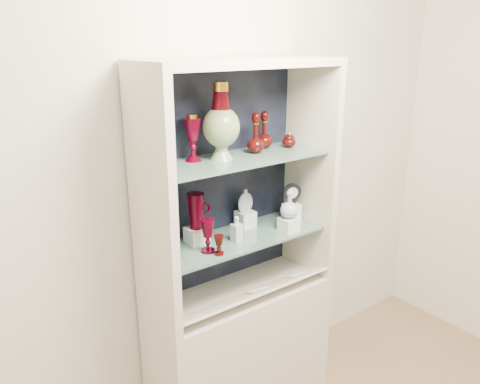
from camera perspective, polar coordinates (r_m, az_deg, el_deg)
wall_back at (r=2.46m, az=-3.07°, el=3.48°), size 3.50×0.02×2.80m
cabinet_base at (r=2.75m, az=0.00°, el=-18.67°), size 1.00×0.40×0.75m
cabinet_back_panel at (r=2.46m, az=-2.65°, el=1.65°), size 0.98×0.02×1.15m
cabinet_side_left at (r=2.07m, az=-10.68°, el=-1.79°), size 0.04×0.40×1.15m
cabinet_side_right at (r=2.62m, az=8.46°, el=2.46°), size 0.04×0.40×1.15m
cabinet_top_cap at (r=2.21m, az=0.00°, el=15.49°), size 1.00×0.40×0.04m
shelf_lower at (r=2.42m, az=-0.28°, el=-5.65°), size 0.92×0.34×0.01m
shelf_upper at (r=2.29m, az=-0.30°, el=4.03°), size 0.92×0.34×0.01m
label_ledge at (r=2.45m, az=1.57°, el=-12.29°), size 0.92×0.17×0.09m
label_card_0 at (r=2.46m, az=2.00°, el=-11.82°), size 0.10×0.06×0.03m
label_card_1 at (r=2.62m, az=6.82°, el=-9.94°), size 0.10×0.06×0.03m
pedestal_lamp_left at (r=2.09m, az=-9.58°, el=6.23°), size 0.12×0.12×0.26m
pedestal_lamp_right at (r=2.22m, az=-5.79°, el=6.58°), size 0.11×0.11×0.22m
enamel_urn at (r=2.22m, az=-2.31°, el=8.58°), size 0.23×0.23×0.37m
ruby_decanter_a at (r=2.37m, az=1.94°, el=7.53°), size 0.11×0.11×0.23m
ruby_decanter_b at (r=2.49m, az=2.98°, el=7.73°), size 0.11×0.11×0.21m
lidded_bowl at (r=2.53m, az=5.99°, el=6.37°), size 0.08×0.08×0.08m
cobalt_goblet at (r=2.20m, az=-10.00°, el=-5.82°), size 0.10×0.10×0.18m
ruby_goblet_tall at (r=2.24m, az=-3.97°, el=-5.34°), size 0.08×0.08×0.16m
ruby_goblet_small at (r=2.22m, az=-2.57°, el=-6.48°), size 0.06×0.06×0.10m
riser_ruby_pitcher at (r=2.35m, az=-5.29°, el=-5.29°), size 0.10×0.10×0.08m
ruby_pitcher at (r=2.30m, az=-5.38°, el=-2.32°), size 0.16×0.12×0.18m
clear_square_bottle at (r=2.35m, az=-0.42°, el=-4.50°), size 0.05×0.05×0.14m
riser_flat_flask at (r=2.54m, az=0.66°, el=-3.32°), size 0.09×0.09×0.09m
flat_flask at (r=2.50m, az=0.67°, el=-0.98°), size 0.09×0.04×0.13m
riser_clear_round_decanter at (r=2.51m, az=5.97°, el=-3.90°), size 0.09×0.09×0.07m
clear_round_decanter at (r=2.47m, az=6.05°, el=-1.57°), size 0.11×0.11×0.15m
riser_cameo_medallion at (r=2.63m, az=6.28°, el=-2.48°), size 0.08×0.08×0.10m
cameo_medallion at (r=2.60m, az=6.37°, el=-0.18°), size 0.11×0.07×0.12m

